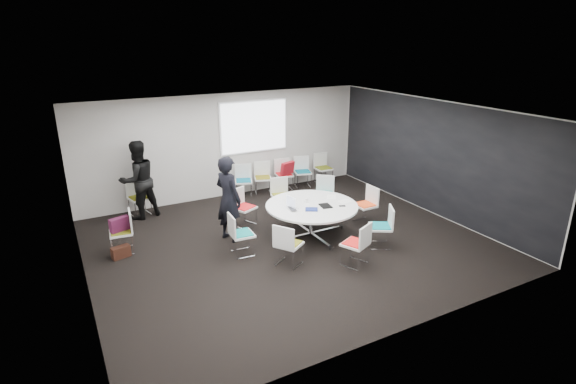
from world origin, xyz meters
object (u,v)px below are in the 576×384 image
chair_spare_left (123,240)px  person_back (138,180)px  chair_ring_f (288,252)px  chair_person_back (140,204)px  chair_back_a (244,187)px  laptop (294,209)px  chair_ring_b (324,200)px  person_main (228,199)px  chair_ring_d (244,214)px  chair_ring_c (282,203)px  chair_ring_h (380,234)px  cup (307,200)px  brown_bag (121,252)px  chair_ring_e (242,242)px  conference_table (312,214)px  chair_back_d (303,178)px  chair_ring_g (355,252)px  chair_ring_a (365,212)px  chair_back_b (263,184)px  maroon_bag (120,224)px  chair_back_e (323,174)px  chair_back_c (284,180)px

chair_spare_left → person_back: size_ratio=0.46×
chair_ring_f → chair_person_back: (-2.00, 4.02, 0.00)m
chair_back_a → laptop: (-0.15, -3.13, 0.47)m
chair_ring_b → person_main: bearing=51.6°
chair_ring_d → person_main: person_main is taller
person_back → laptop: bearing=115.4°
chair_spare_left → chair_ring_c: bearing=-78.8°
chair_ring_h → chair_person_back: same height
cup → brown_bag: (-3.89, 0.71, -0.66)m
chair_ring_e → cup: bearing=104.2°
conference_table → chair_spare_left: 3.99m
chair_back_d → chair_person_back: same height
chair_ring_f → chair_ring_g: bearing=29.6°
chair_ring_d → chair_ring_e: same height
chair_back_d → person_main: person_main is taller
chair_ring_g → laptop: (-0.51, 1.52, 0.47)m
chair_ring_h → chair_back_a: 4.43m
person_main → chair_ring_a: bearing=-123.0°
chair_back_b → maroon_bag: size_ratio=2.20×
chair_ring_e → chair_person_back: 3.46m
person_main → cup: (1.65, -0.48, -0.16)m
conference_table → person_back: person_back is taller
chair_back_e → chair_ring_d: bearing=30.6°
chair_back_a → person_back: (-2.79, -0.18, 0.68)m
maroon_bag → chair_ring_g: bearing=-35.0°
chair_back_d → chair_ring_a: bearing=105.8°
chair_back_b → chair_back_e: bearing=-160.4°
chair_ring_e → chair_back_e: 5.11m
maroon_bag → chair_back_e: bearing=17.5°
laptop → maroon_bag: (-3.37, 1.19, -0.12)m
chair_ring_h → chair_spare_left: bearing=94.8°
chair_back_a → conference_table: bearing=116.8°
chair_back_d → person_back: 4.69m
chair_back_d → maroon_bag: (-5.37, -1.89, 0.34)m
chair_person_back → laptop: chair_person_back is taller
chair_ring_f → chair_back_c: bearing=120.5°
chair_back_a → laptop: size_ratio=3.01×
chair_ring_h → chair_person_back: size_ratio=1.00×
chair_ring_d → cup: (1.08, -1.02, 0.50)m
chair_back_b → person_back: size_ratio=0.46×
chair_ring_h → chair_back_e: bearing=13.4°
chair_ring_d → chair_ring_g: bearing=87.4°
chair_ring_b → chair_spare_left: size_ratio=1.00×
chair_ring_f → maroon_bag: 3.47m
conference_table → brown_bag: 4.03m
chair_ring_d → chair_back_b: (1.36, 1.85, 0.00)m
chair_ring_b → chair_person_back: same height
chair_ring_h → person_main: person_main is taller
conference_table → chair_back_d: bearing=63.1°
chair_back_a → chair_ring_a: bearing=141.5°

